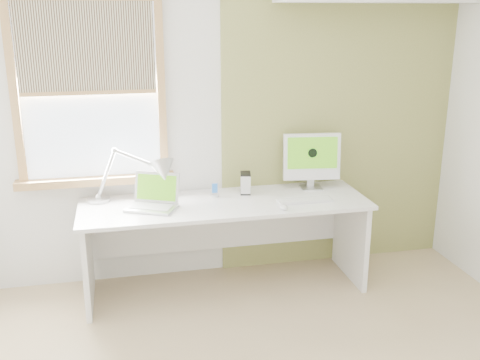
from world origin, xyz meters
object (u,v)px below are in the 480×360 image
object	(u,v)px
external_drive	(246,183)
desk	(224,223)
laptop	(154,199)
desk_lamp	(151,174)
imac	(312,158)

from	to	relation	value
external_drive	desk	bearing A→B (deg)	-149.68
desk	external_drive	distance (m)	0.36
laptop	external_drive	bearing A→B (deg)	13.22
desk	laptop	bearing A→B (deg)	-174.04
desk_lamp	external_drive	distance (m)	0.76
desk_lamp	imac	world-z (taller)	imac
desk	imac	distance (m)	0.89
desk_lamp	external_drive	bearing A→B (deg)	5.14
desk	imac	size ratio (longest dim) A/B	4.68
desk	external_drive	bearing A→B (deg)	30.32
desk_lamp	laptop	distance (m)	0.19
laptop	external_drive	world-z (taller)	laptop
desk	desk_lamp	world-z (taller)	desk_lamp
desk	laptop	size ratio (longest dim) A/B	5.08
desk	external_drive	size ratio (longest dim) A/B	13.09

